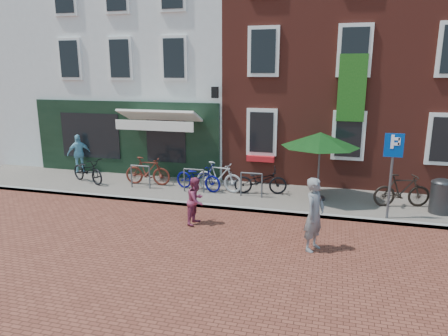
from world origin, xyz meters
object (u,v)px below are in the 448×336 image
(bicycle_1, at_px, (148,171))
(bicycle_4, at_px, (261,180))
(woman, at_px, (314,214))
(bicycle_5, at_px, (402,190))
(cafe_person, at_px, (79,154))
(parking_sign, at_px, (392,161))
(litter_bin, at_px, (441,194))
(bicycle_0, at_px, (88,170))
(bicycle_3, at_px, (219,177))
(boy, at_px, (196,201))
(parasol, at_px, (320,137))
(bicycle_2, at_px, (198,177))

(bicycle_1, relative_size, bicycle_4, 0.97)
(woman, distance_m, bicycle_5, 4.37)
(bicycle_1, bearing_deg, cafe_person, 71.60)
(bicycle_4, bearing_deg, bicycle_5, -103.72)
(parking_sign, relative_size, woman, 1.37)
(litter_bin, relative_size, bicycle_0, 0.63)
(bicycle_3, bearing_deg, boy, -167.36)
(bicycle_0, bearing_deg, boy, -93.72)
(parking_sign, height_order, woman, parking_sign)
(woman, relative_size, boy, 1.33)
(litter_bin, height_order, parasol, parasol)
(boy, bearing_deg, bicycle_2, 26.23)
(parasol, relative_size, bicycle_1, 1.44)
(bicycle_1, bearing_deg, parking_sign, -102.93)
(woman, bearing_deg, parasol, 24.85)
(bicycle_1, relative_size, bicycle_3, 1.00)
(cafe_person, distance_m, bicycle_4, 7.70)
(bicycle_1, bearing_deg, bicycle_3, -95.16)
(parasol, distance_m, bicycle_3, 3.66)
(litter_bin, distance_m, bicycle_4, 5.44)
(bicycle_0, relative_size, bicycle_2, 1.00)
(bicycle_1, bearing_deg, bicycle_4, -93.27)
(litter_bin, relative_size, bicycle_3, 0.65)
(cafe_person, xyz_separation_m, bicycle_3, (6.20, -1.06, -0.27))
(bicycle_0, xyz_separation_m, bicycle_2, (4.27, 0.14, 0.00))
(bicycle_3, bearing_deg, woman, -128.10)
(parking_sign, height_order, bicycle_1, parking_sign)
(boy, bearing_deg, litter_bin, -61.42)
(bicycle_1, bearing_deg, bicycle_0, 94.52)
(litter_bin, distance_m, bicycle_5, 1.06)
(litter_bin, bearing_deg, woman, -136.20)
(bicycle_0, relative_size, bicycle_4, 1.00)
(bicycle_1, height_order, bicycle_4, bicycle_1)
(parasol, distance_m, bicycle_4, 2.47)
(parking_sign, xyz_separation_m, bicycle_4, (-3.88, 1.39, -1.21))
(bicycle_0, bearing_deg, cafe_person, 66.93)
(parasol, height_order, bicycle_0, parasol)
(boy, height_order, bicycle_3, boy)
(bicycle_0, height_order, bicycle_2, same)
(cafe_person, bearing_deg, boy, 106.01)
(cafe_person, height_order, bicycle_2, cafe_person)
(litter_bin, relative_size, parking_sign, 0.46)
(litter_bin, relative_size, boy, 0.83)
(boy, relative_size, bicycle_4, 0.76)
(bicycle_3, bearing_deg, bicycle_5, -81.47)
(parking_sign, xyz_separation_m, bicycle_0, (-10.32, 1.10, -1.21))
(bicycle_1, distance_m, bicycle_5, 8.56)
(bicycle_0, bearing_deg, parking_sign, -72.61)
(parking_sign, height_order, bicycle_0, parking_sign)
(parking_sign, relative_size, parasol, 0.99)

